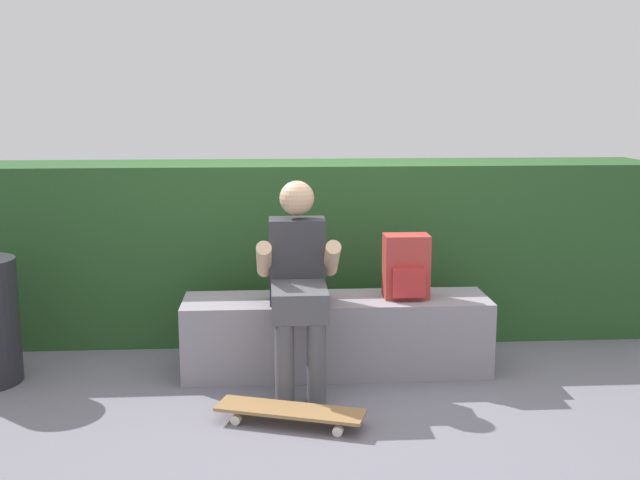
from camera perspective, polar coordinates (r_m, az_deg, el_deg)
ground_plane at (r=4.59m, az=1.68°, el=-11.53°), size 24.00×24.00×0.00m
bench_main at (r=4.92m, az=1.21°, el=-7.02°), size 1.92×0.47×0.48m
person_skater at (r=4.58m, az=-1.63°, el=-2.74°), size 0.49×0.62×1.23m
skateboard_near_person at (r=4.21m, az=-2.23°, el=-12.53°), size 0.82×0.44×0.09m
backpack_on_bench at (r=4.86m, az=6.40°, el=-2.03°), size 0.28×0.23×0.40m
hedge_row at (r=5.64m, az=-3.44°, el=-0.67°), size 5.49×0.69×1.26m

